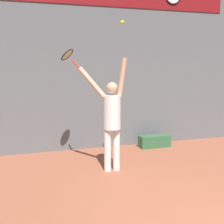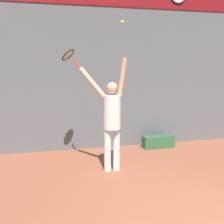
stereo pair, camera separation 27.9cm
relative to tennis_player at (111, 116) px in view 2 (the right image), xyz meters
name	(u,v)px [view 2 (the right image)]	position (x,y,z in m)	size (l,w,h in m)	color
back_wall	(121,42)	(0.69, 1.70, 1.47)	(18.00, 0.10, 5.00)	slate
tennis_player	(111,116)	(0.00, 0.00, 0.00)	(0.86, 0.52, 2.09)	white
tennis_racket	(69,56)	(-0.70, 0.43, 1.10)	(0.39, 0.36, 0.37)	red
tennis_ball	(122,22)	(0.17, -0.09, 1.67)	(0.07, 0.07, 0.07)	#CCDB2D
equipment_bag	(158,142)	(1.51, 1.26, -0.88)	(0.75, 0.27, 0.29)	#33663F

